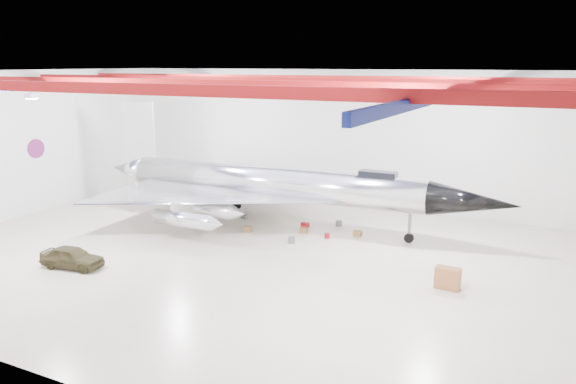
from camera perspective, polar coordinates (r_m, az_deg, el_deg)
The scene contains 17 objects.
floor at distance 34.58m, azimuth -4.46°, elevation -6.48°, with size 40.00×40.00×0.00m, color beige.
wall_back at distance 46.48m, azimuth 5.02°, elevation 5.52°, with size 40.00×40.00×0.00m, color silver.
wall_left at distance 46.67m, azimuth -26.20°, elevation 4.27°, with size 30.00×30.00×0.00m, color silver.
ceiling at distance 32.62m, azimuth -4.81°, elevation 12.07°, with size 40.00×40.00×0.00m, color #0A0F38.
ceiling_structure at distance 32.63m, azimuth -4.78°, elevation 10.88°, with size 39.50×29.50×1.08m.
wall_roundel at distance 47.91m, azimuth -24.21°, elevation 4.04°, with size 1.50×1.50×0.10m, color #B21414.
jet_aircraft at distance 40.29m, azimuth -1.80°, elevation 0.51°, with size 31.34×18.45×8.55m.
jeep at distance 34.65m, azimuth -21.08°, elevation -6.19°, with size 1.49×3.71×1.27m, color #3B351D.
desk at distance 30.62m, azimuth 15.91°, elevation -8.42°, with size 1.26×0.63×1.16m, color brown.
crate_ply at distance 39.26m, azimuth -4.11°, elevation -3.79°, with size 0.55×0.44×0.38m, color olive.
toolbox_red at distance 40.26m, azimuth 1.75°, elevation -3.35°, with size 0.51×0.40×0.35m, color maroon.
engine_drum at distance 36.78m, azimuth 0.35°, elevation -4.90°, with size 0.44×0.44×0.40m, color #59595B.
parts_bin at distance 38.50m, azimuth 7.07°, elevation -4.20°, with size 0.53×0.42×0.37m, color olive.
crate_small at distance 42.58m, azimuth -4.48°, elevation -2.52°, with size 0.42×0.33×0.29m, color #59595B.
tool_chest at distance 37.89m, azimuth 4.01°, elevation -4.46°, with size 0.36×0.36×0.32m, color maroon.
oil_barrel at distance 38.99m, azimuth 1.60°, elevation -3.89°, with size 0.52×0.42×0.37m, color olive.
spares_box at distance 40.70m, azimuth 5.19°, elevation -3.18°, with size 0.46×0.46×0.41m, color #59595B.
Camera 1 is at (16.96, -27.86, 11.48)m, focal length 35.00 mm.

